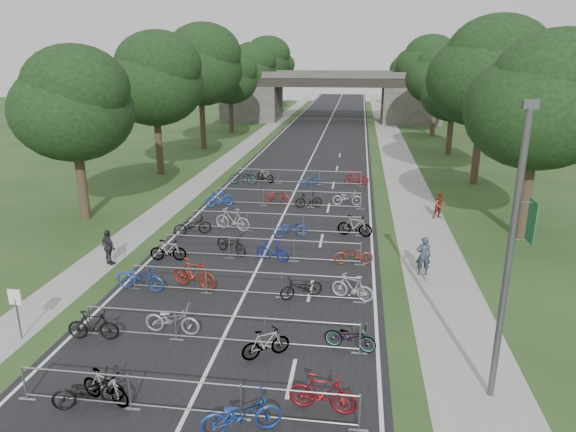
{
  "coord_description": "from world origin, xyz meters",
  "views": [
    {
      "loc": [
        4.29,
        -11.04,
        9.21
      ],
      "look_at": [
        0.78,
        14.55,
        1.1
      ],
      "focal_mm": 32.0,
      "sensor_mm": 36.0,
      "label": 1
    }
  ],
  "objects_px": {
    "overpass_bridge": "(330,96)",
    "park_sign": "(16,305)",
    "bike_2": "(241,415)",
    "pedestrian_a": "(423,256)",
    "pedestrian_b": "(440,206)",
    "lamppost": "(511,255)",
    "bike_1": "(105,387)",
    "bike_0": "(88,391)",
    "pedestrian_c": "(109,248)"
  },
  "relations": [
    {
      "from": "bike_2",
      "to": "pedestrian_b",
      "type": "xyz_separation_m",
      "value": [
        7.56,
        19.27,
        0.22
      ]
    },
    {
      "from": "pedestrian_a",
      "to": "pedestrian_c",
      "type": "distance_m",
      "value": 14.12
    },
    {
      "from": "overpass_bridge",
      "to": "park_sign",
      "type": "bearing_deg",
      "value": -96.26
    },
    {
      "from": "overpass_bridge",
      "to": "lamppost",
      "type": "distance_m",
      "value": 63.55
    },
    {
      "from": "bike_1",
      "to": "pedestrian_c",
      "type": "bearing_deg",
      "value": 43.79
    },
    {
      "from": "park_sign",
      "to": "pedestrian_a",
      "type": "bearing_deg",
      "value": 27.34
    },
    {
      "from": "bike_1",
      "to": "pedestrian_a",
      "type": "xyz_separation_m",
      "value": [
        9.63,
        10.1,
        0.38
      ]
    },
    {
      "from": "lamppost",
      "to": "bike_2",
      "type": "relative_size",
      "value": 3.91
    },
    {
      "from": "park_sign",
      "to": "lamppost",
      "type": "bearing_deg",
      "value": -3.78
    },
    {
      "from": "lamppost",
      "to": "bike_0",
      "type": "xyz_separation_m",
      "value": [
        -11.05,
        -2.02,
        -3.78
      ]
    },
    {
      "from": "lamppost",
      "to": "overpass_bridge",
      "type": "bearing_deg",
      "value": 97.53
    },
    {
      "from": "bike_2",
      "to": "lamppost",
      "type": "bearing_deg",
      "value": -91.04
    },
    {
      "from": "overpass_bridge",
      "to": "lamppost",
      "type": "relative_size",
      "value": 3.78
    },
    {
      "from": "pedestrian_a",
      "to": "park_sign",
      "type": "bearing_deg",
      "value": 27.04
    },
    {
      "from": "overpass_bridge",
      "to": "lamppost",
      "type": "height_order",
      "value": "lamppost"
    },
    {
      "from": "bike_0",
      "to": "pedestrian_c",
      "type": "bearing_deg",
      "value": 1.76
    },
    {
      "from": "bike_0",
      "to": "pedestrian_c",
      "type": "height_order",
      "value": "pedestrian_c"
    },
    {
      "from": "park_sign",
      "to": "bike_0",
      "type": "distance_m",
      "value": 5.13
    },
    {
      "from": "bike_0",
      "to": "bike_2",
      "type": "bearing_deg",
      "value": -117.32
    },
    {
      "from": "lamppost",
      "to": "bike_1",
      "type": "xyz_separation_m",
      "value": [
        -10.66,
        -1.81,
        -3.78
      ]
    },
    {
      "from": "lamppost",
      "to": "park_sign",
      "type": "relative_size",
      "value": 4.5
    },
    {
      "from": "bike_2",
      "to": "pedestrian_b",
      "type": "height_order",
      "value": "pedestrian_b"
    },
    {
      "from": "overpass_bridge",
      "to": "pedestrian_b",
      "type": "bearing_deg",
      "value": -78.74
    },
    {
      "from": "lamppost",
      "to": "park_sign",
      "type": "bearing_deg",
      "value": 176.22
    },
    {
      "from": "bike_1",
      "to": "pedestrian_b",
      "type": "xyz_separation_m",
      "value": [
        11.53,
        18.6,
        0.27
      ]
    },
    {
      "from": "pedestrian_c",
      "to": "lamppost",
      "type": "bearing_deg",
      "value": -173.9
    },
    {
      "from": "bike_0",
      "to": "overpass_bridge",
      "type": "bearing_deg",
      "value": -23.81
    },
    {
      "from": "lamppost",
      "to": "pedestrian_b",
      "type": "height_order",
      "value": "lamppost"
    },
    {
      "from": "pedestrian_a",
      "to": "pedestrian_b",
      "type": "relative_size",
      "value": 1.14
    },
    {
      "from": "bike_2",
      "to": "pedestrian_c",
      "type": "xyz_separation_m",
      "value": [
        -8.44,
        9.98,
        0.28
      ]
    },
    {
      "from": "pedestrian_a",
      "to": "pedestrian_b",
      "type": "bearing_deg",
      "value": -102.88
    },
    {
      "from": "park_sign",
      "to": "pedestrian_b",
      "type": "distance_m",
      "value": 22.49
    },
    {
      "from": "overpass_bridge",
      "to": "bike_1",
      "type": "bearing_deg",
      "value": -92.06
    },
    {
      "from": "park_sign",
      "to": "pedestrian_c",
      "type": "height_order",
      "value": "park_sign"
    },
    {
      "from": "bike_1",
      "to": "pedestrian_a",
      "type": "distance_m",
      "value": 13.96
    },
    {
      "from": "overpass_bridge",
      "to": "bike_2",
      "type": "relative_size",
      "value": 14.77
    },
    {
      "from": "pedestrian_a",
      "to": "pedestrian_b",
      "type": "distance_m",
      "value": 8.72
    },
    {
      "from": "bike_1",
      "to": "bike_0",
      "type": "bearing_deg",
      "value": 136.63
    },
    {
      "from": "overpass_bridge",
      "to": "park_sign",
      "type": "distance_m",
      "value": 62.41
    },
    {
      "from": "bike_2",
      "to": "pedestrian_c",
      "type": "relative_size",
      "value": 1.26
    },
    {
      "from": "pedestrian_a",
      "to": "pedestrian_b",
      "type": "height_order",
      "value": "pedestrian_a"
    },
    {
      "from": "lamppost",
      "to": "pedestrian_a",
      "type": "distance_m",
      "value": 9.02
    },
    {
      "from": "overpass_bridge",
      "to": "pedestrian_a",
      "type": "relative_size",
      "value": 17.66
    },
    {
      "from": "bike_1",
      "to": "lamppost",
      "type": "bearing_deg",
      "value": -62.22
    },
    {
      "from": "bike_0",
      "to": "bike_1",
      "type": "bearing_deg",
      "value": -82.95
    },
    {
      "from": "bike_2",
      "to": "pedestrian_a",
      "type": "xyz_separation_m",
      "value": [
        5.66,
        10.76,
        0.33
      ]
    },
    {
      "from": "overpass_bridge",
      "to": "pedestrian_a",
      "type": "height_order",
      "value": "overpass_bridge"
    },
    {
      "from": "overpass_bridge",
      "to": "pedestrian_b",
      "type": "xyz_separation_m",
      "value": [
        9.2,
        -46.2,
        -2.76
      ]
    },
    {
      "from": "park_sign",
      "to": "pedestrian_c",
      "type": "bearing_deg",
      "value": 90.0
    },
    {
      "from": "bike_2",
      "to": "bike_0",
      "type": "bearing_deg",
      "value": 62.81
    }
  ]
}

